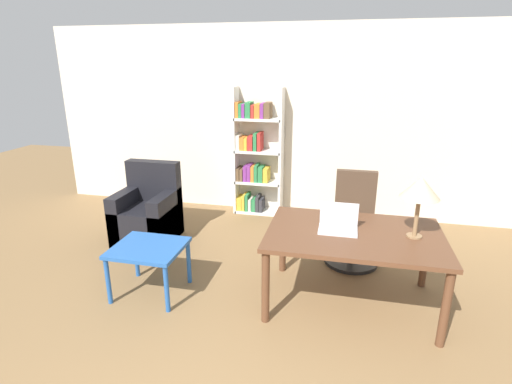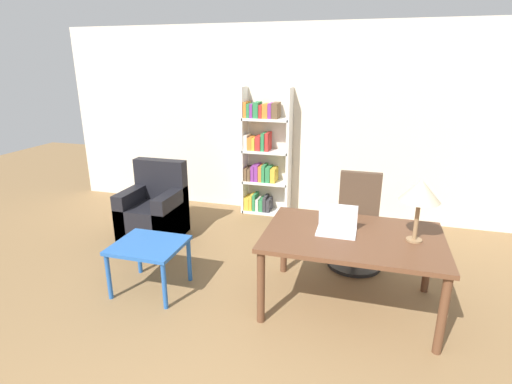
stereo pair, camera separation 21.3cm
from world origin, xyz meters
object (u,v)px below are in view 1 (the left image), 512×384
Objects in this scene: office_chair at (353,226)px; laptop at (338,224)px; desk at (354,241)px; bookshelf at (255,157)px; side_table_blue at (149,253)px; table_lamp at (420,189)px; armchair at (148,215)px.

laptop is at bearing -100.74° from office_chair.
bookshelf reaches higher than desk.
laptop is (-0.15, 0.03, 0.14)m from desk.
desk is at bearing 7.82° from side_table_blue.
side_table_blue is at bearing -173.24° from table_lamp.
side_table_blue is 0.36× the size of bookshelf.
armchair is (-3.05, 0.88, -0.84)m from table_lamp.
laptop is 2.58m from armchair.
bookshelf reaches higher than office_chair.
side_table_blue is 2.49m from bookshelf.
side_table_blue is at bearing -172.18° from desk.
office_chair is (0.16, 0.86, -0.35)m from laptop.
armchair is at bearing 179.59° from office_chair.
laptop reaches higher than side_table_blue.
table_lamp reaches higher than office_chair.
laptop is 0.63× the size of table_lamp.
bookshelf is at bearing 47.90° from armchair.
laptop is 0.19× the size of bookshelf.
office_chair is (-0.50, 0.86, -0.74)m from table_lamp.
armchair is at bearing 163.88° from table_lamp.
office_chair is 1.56× the size of side_table_blue.
armchair is (-0.62, 1.17, -0.11)m from side_table_blue.
side_table_blue is (-1.77, -0.29, -0.34)m from laptop.
desk is 0.20m from laptop.
armchair is at bearing 160.38° from desk.
desk is 1.51× the size of office_chair.
table_lamp is at bearing 2.71° from desk.
bookshelf is (1.12, 1.24, 0.53)m from armchair.
office_chair reaches higher than side_table_blue.
desk is 2.36× the size of side_table_blue.
table_lamp is 0.53× the size of office_chair.
table_lamp is at bearing -16.12° from armchair.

